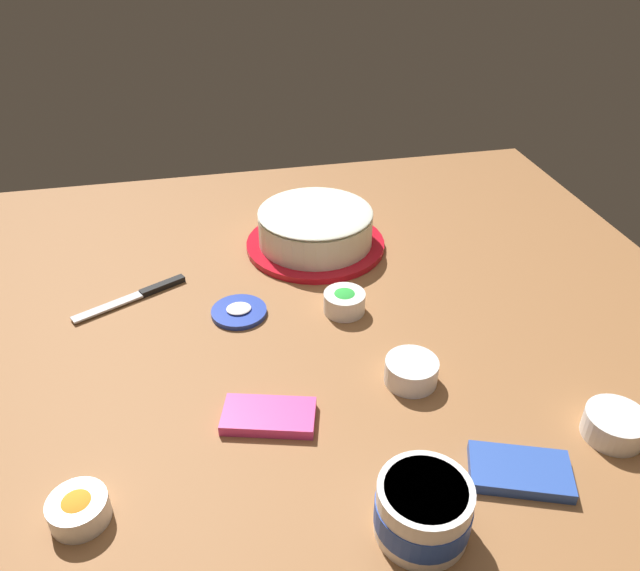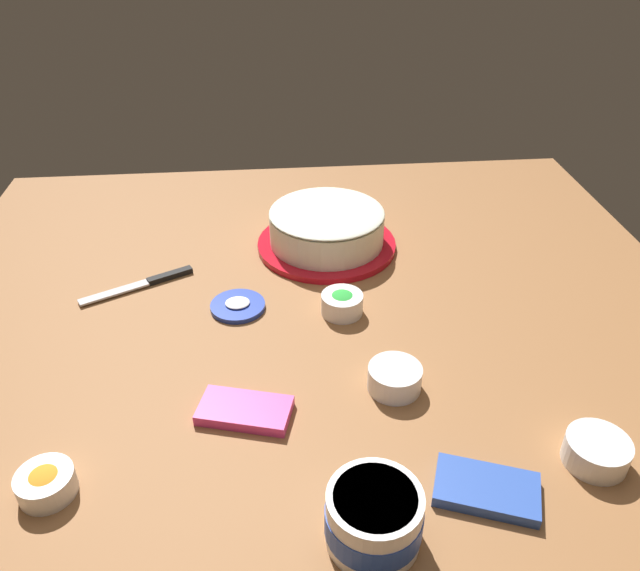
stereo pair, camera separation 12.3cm
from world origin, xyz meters
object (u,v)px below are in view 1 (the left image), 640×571
frosting_tub_lid (239,311)px  sprinkle_bowl_green (344,301)px  spreading_knife (141,294)px  frosted_cake (315,229)px  candy_box_lower (520,471)px  sprinkle_bowl_pink (615,424)px  sprinkle_bowl_blue (411,371)px  frosting_tub (423,509)px  sprinkle_bowl_orange (78,509)px  candy_box_upper (269,416)px

frosting_tub_lid → sprinkle_bowl_green: size_ratio=1.33×
spreading_knife → frosted_cake: bearing=-162.7°
candy_box_lower → frosted_cake: bearing=-57.3°
sprinkle_bowl_pink → candy_box_lower: bearing=13.4°
frosted_cake → spreading_knife: bearing=17.3°
sprinkle_bowl_blue → sprinkle_bowl_green: size_ratio=1.11×
candy_box_lower → frosting_tub: bearing=38.1°
frosted_cake → frosting_tub: (0.02, 0.74, -0.00)m
spreading_knife → sprinkle_bowl_green: bearing=161.1°
spreading_knife → candy_box_lower: size_ratio=1.56×
sprinkle_bowl_orange → frosting_tub: bearing=165.6°
frosting_tub_lid → candy_box_upper: 0.29m
frosting_tub_lid → frosting_tub: bearing=109.1°
sprinkle_bowl_orange → sprinkle_bowl_green: bearing=-140.1°
sprinkle_bowl_orange → sprinkle_bowl_blue: bearing=-162.4°
frosting_tub_lid → candy_box_upper: candy_box_upper is taller
sprinkle_bowl_green → candy_box_upper: bearing=54.2°
sprinkle_bowl_green → frosted_cake: bearing=-89.0°
frosting_tub_lid → sprinkle_bowl_orange: sprinkle_bowl_orange is taller
spreading_knife → candy_box_lower: candy_box_lower is taller
sprinkle_bowl_blue → candy_box_upper: (0.25, 0.04, -0.01)m
candy_box_upper → spreading_knife: bearing=-46.9°
frosting_tub → spreading_knife: 0.72m
sprinkle_bowl_green → sprinkle_bowl_orange: 0.59m
frosted_cake → frosting_tub: 0.74m
frosting_tub_lid → sprinkle_bowl_orange: (0.25, 0.41, 0.01)m
sprinkle_bowl_blue → sprinkle_bowl_pink: size_ratio=0.96×
spreading_knife → sprinkle_bowl_blue: bearing=142.1°
sprinkle_bowl_green → candy_box_upper: sprinkle_bowl_green is taller
frosted_cake → sprinkle_bowl_orange: frosted_cake is taller
frosting_tub_lid → sprinkle_bowl_green: 0.20m
sprinkle_bowl_green → sprinkle_bowl_orange: (0.45, 0.38, -0.00)m
sprinkle_bowl_blue → sprinkle_bowl_green: bearing=-74.3°
frosting_tub_lid → sprinkle_bowl_orange: bearing=58.5°
sprinkle_bowl_blue → sprinkle_bowl_pink: 0.32m
frosting_tub → frosting_tub_lid: bearing=-70.9°
frosting_tub → sprinkle_bowl_blue: bearing=-106.4°
sprinkle_bowl_blue → spreading_knife: bearing=-37.9°
spreading_knife → candy_box_upper: (-0.20, 0.39, 0.00)m
candy_box_upper → sprinkle_bowl_green: bearing=-110.2°
sprinkle_bowl_blue → candy_box_upper: 0.25m
frosting_tub → sprinkle_bowl_blue: (-0.08, -0.27, -0.02)m
spreading_knife → sprinkle_bowl_orange: sprinkle_bowl_orange is taller
sprinkle_bowl_green → sprinkle_bowl_blue: bearing=105.7°
frosting_tub → sprinkle_bowl_green: bearing=-92.3°
frosting_tub → sprinkle_bowl_pink: frosting_tub is taller
frosting_tub_lid → candy_box_lower: candy_box_lower is taller
spreading_knife → sprinkle_bowl_pink: size_ratio=2.38×
frosted_cake → sprinkle_bowl_blue: bearing=97.9°
frosting_tub_lid → candy_box_lower: 0.58m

